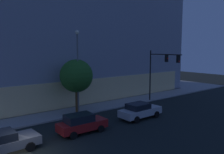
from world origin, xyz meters
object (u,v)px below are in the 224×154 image
(car_grey, at_px, (2,142))
(car_red, at_px, (81,123))
(sidewalk_tree, at_px, (76,76))
(car_silver, at_px, (140,110))
(street_lamp_sidewalk, at_px, (78,63))
(modern_building, at_px, (63,32))
(traffic_light_far_corner, at_px, (161,66))

(car_grey, relative_size, car_red, 1.11)
(sidewalk_tree, relative_size, car_red, 1.37)
(car_silver, bearing_deg, sidewalk_tree, 125.06)
(car_red, bearing_deg, car_grey, -179.69)
(car_red, height_order, car_silver, car_red)
(street_lamp_sidewalk, xyz_separation_m, car_red, (-2.68, -5.13, -4.89))
(street_lamp_sidewalk, bearing_deg, car_grey, -150.26)
(modern_building, xyz_separation_m, street_lamp_sidewalk, (-5.98, -15.13, -4.37))
(modern_building, height_order, sidewalk_tree, modern_building)
(modern_building, height_order, car_silver, modern_building)
(traffic_light_far_corner, xyz_separation_m, street_lamp_sidewalk, (-11.15, 2.20, 0.72))
(modern_building, distance_m, car_red, 23.90)
(modern_building, xyz_separation_m, car_red, (-8.67, -20.26, -9.26))
(traffic_light_far_corner, distance_m, car_red, 14.74)
(sidewalk_tree, bearing_deg, car_silver, -54.94)
(traffic_light_far_corner, xyz_separation_m, sidewalk_tree, (-10.99, 2.84, -0.78))
(car_red, xyz_separation_m, car_silver, (6.99, -0.14, -0.01))
(car_grey, relative_size, car_silver, 1.00)
(traffic_light_far_corner, relative_size, street_lamp_sidewalk, 0.76)
(modern_building, relative_size, car_red, 7.92)
(traffic_light_far_corner, bearing_deg, car_silver, -155.89)
(car_grey, bearing_deg, traffic_light_far_corner, 8.34)
(car_grey, distance_m, car_red, 6.36)
(sidewalk_tree, bearing_deg, street_lamp_sidewalk, -104.71)
(car_red, relative_size, car_silver, 0.90)
(modern_building, distance_m, car_silver, 22.47)
(traffic_light_far_corner, height_order, car_grey, traffic_light_far_corner)
(car_silver, bearing_deg, car_red, 178.87)
(modern_building, bearing_deg, sidewalk_tree, -111.87)
(car_silver, bearing_deg, street_lamp_sidewalk, 129.29)
(car_grey, bearing_deg, car_red, 0.31)
(modern_building, distance_m, traffic_light_far_corner, 18.79)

